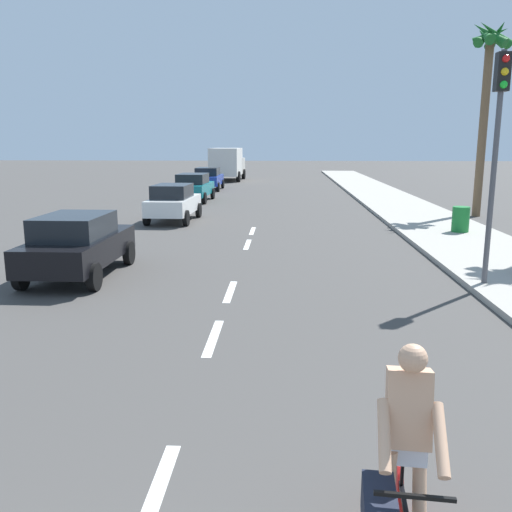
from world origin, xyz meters
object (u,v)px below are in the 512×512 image
Objects in this scene: traffic_signal at (498,127)px; trash_bin_far at (461,219)px; parked_car_blue at (208,178)px; palm_tree_far at (488,68)px; parked_car_white at (173,202)px; parked_car_black at (78,243)px; cyclist at (401,468)px; delivery_truck at (227,163)px; parked_car_teal at (193,187)px.

trash_bin_far is (1.72, 7.39, -3.02)m from traffic_signal.
parked_car_blue is 20.10m from palm_tree_far.
palm_tree_far is 13.69m from traffic_signal.
parked_car_blue is 0.79× the size of traffic_signal.
palm_tree_far is at bearing -43.23° from parked_car_blue.
parked_car_white is 14.21m from traffic_signal.
parked_car_black is 0.78× the size of traffic_signal.
parked_car_white and parked_car_blue have the same top height.
cyclist is 0.45× the size of parked_car_blue.
parked_car_black is 19.15m from palm_tree_far.
traffic_signal is at bearing -72.84° from delivery_truck.
parked_car_black is 35.10m from delivery_truck.
traffic_signal is at bearing -68.95° from parked_car_blue.
trash_bin_far is (11.40, 6.70, -0.25)m from parked_car_black.
delivery_truck reaches higher than parked_car_blue.
delivery_truck is (-5.94, 44.29, 0.67)m from cyclist.
parked_car_blue is 0.48× the size of palm_tree_far.
delivery_truck is (0.34, 9.77, 0.67)m from parked_car_blue.
parked_car_black is at bearing -51.23° from cyclist.
trash_bin_far is at bearing 76.87° from traffic_signal.
parked_car_teal is (-6.07, 26.97, 0.01)m from cyclist.
parked_car_blue is (-6.27, 34.52, 0.01)m from cyclist.
cyclist is at bearing -80.24° from delivery_truck.
parked_car_blue is (-0.26, 25.32, 0.00)m from parked_car_black.
parked_car_teal is 4.61× the size of trash_bin_far.
cyclist is at bearing -79.58° from parked_car_blue.
trash_bin_far is (11.33, -28.39, -0.91)m from delivery_truck.
parked_car_teal is 0.49× the size of palm_tree_far.
trash_bin_far is at bearing 30.76° from parked_car_black.
palm_tree_far reaches higher than traffic_signal.
cyclist is 27.64m from parked_car_teal.
parked_car_blue is 21.97m from trash_bin_far.
parked_car_white is at bearing -67.94° from cyclist.
cyclist is 16.80m from trash_bin_far.
palm_tree_far reaches higher than cyclist.
parked_car_white is 0.46× the size of palm_tree_far.
traffic_signal is (9.61, -35.78, 2.10)m from delivery_truck.
cyclist is 19.74m from parked_car_white.
parked_car_teal is at bearing 90.50° from parked_car_black.
traffic_signal reaches higher than delivery_truck.
cyclist is at bearing -110.05° from palm_tree_far.
trash_bin_far is (11.46, -11.07, -0.25)m from parked_car_teal.
traffic_signal reaches higher than trash_bin_far.
delivery_truck is (0.13, 17.32, 0.67)m from parked_car_teal.
cyclist is 44.69m from delivery_truck.
traffic_signal is (9.68, -0.68, 2.77)m from parked_car_black.
cyclist is 2.02× the size of trash_bin_far.
delivery_truck is 1.22× the size of traffic_signal.
traffic_signal is (9.74, -18.45, 2.77)m from parked_car_teal.
palm_tree_far is at bearing -57.12° from delivery_truck.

